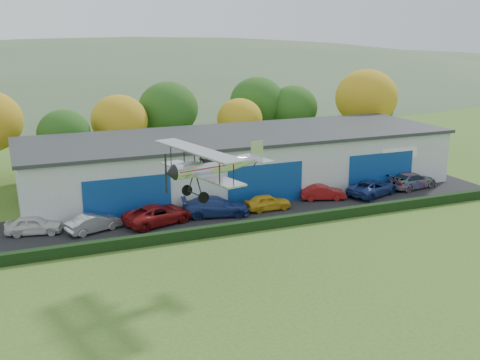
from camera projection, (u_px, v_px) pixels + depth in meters
name	position (u px, v px, depth m)	size (l,w,h in m)	color
ground	(358.00, 334.00, 29.32)	(300.00, 300.00, 0.00)	#3F6A21
apron	(249.00, 210.00, 49.19)	(48.00, 9.00, 0.05)	black
hedge	(273.00, 223.00, 44.80)	(46.00, 0.60, 0.80)	black
hangar	(239.00, 161.00, 55.50)	(40.60, 12.60, 5.30)	#B2B7BC
tree_belt	(162.00, 115.00, 64.52)	(75.70, 13.22, 10.12)	#3D2614
distant_hills	(49.00, 135.00, 156.18)	(430.00, 196.00, 56.00)	#4C6642
car_0	(34.00, 225.00, 43.21)	(1.66, 4.12, 1.40)	silver
car_1	(94.00, 223.00, 43.72)	(1.45, 4.16, 1.37)	silver
car_2	(158.00, 214.00, 45.44)	(2.55, 5.53, 1.54)	maroon
car_3	(216.00, 206.00, 47.36)	(2.25, 5.52, 1.60)	navy
car_4	(268.00, 202.00, 48.93)	(1.59, 3.95, 1.35)	gold
car_5	(323.00, 192.00, 51.88)	(1.40, 4.01, 1.32)	maroon
car_6	(372.00, 188.00, 53.13)	(2.45, 5.32, 1.48)	navy
car_7	(412.00, 180.00, 55.57)	(2.12, 5.21, 1.51)	gray
biplane	(212.00, 165.00, 35.37)	(7.23, 8.22, 3.06)	silver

